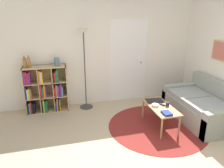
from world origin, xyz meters
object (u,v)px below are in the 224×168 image
at_px(floor_lamp, 84,48).
at_px(vase_on_shelf, 57,62).
at_px(bookshelf, 45,90).
at_px(couch, 203,107).
at_px(coffee_table, 160,109).
at_px(bowl, 155,105).
at_px(laptop, 155,101).
at_px(bottle_left, 25,63).
at_px(bottle_middle, 29,62).
at_px(cup, 167,104).

xyz_separation_m(floor_lamp, vase_on_shelf, (-0.60, 0.06, -0.28)).
xyz_separation_m(bookshelf, couch, (3.22, -1.26, -0.23)).
bearing_deg(coffee_table, bowl, 165.00).
relative_size(couch, bowl, 11.87).
xyz_separation_m(bookshelf, laptop, (2.18, -1.07, -0.05)).
relative_size(couch, bottle_left, 6.50).
bearing_deg(bottle_left, couch, -19.44).
xyz_separation_m(bookshelf, vase_on_shelf, (0.31, 0.00, 0.64)).
bearing_deg(bottle_left, laptop, -22.95).
relative_size(bottle_middle, vase_on_shelf, 1.47).
height_order(bowl, bottle_left, bottle_left).
height_order(bottle_middle, vase_on_shelf, bottle_middle).
bearing_deg(laptop, bottle_left, 157.05).
bearing_deg(vase_on_shelf, bookshelf, -179.85).
bearing_deg(bottle_left, bottle_middle, -1.76).
bearing_deg(coffee_table, laptop, 90.61).
bearing_deg(bookshelf, floor_lamp, -3.83).
height_order(couch, laptop, couch).
height_order(bookshelf, couch, bookshelf).
bearing_deg(bowl, couch, 2.32).
distance_m(laptop, vase_on_shelf, 2.26).
height_order(floor_lamp, coffee_table, floor_lamp).
distance_m(laptop, cup, 0.33).
bearing_deg(vase_on_shelf, couch, -23.46).
xyz_separation_m(laptop, vase_on_shelf, (-1.87, 1.07, 0.69)).
relative_size(bookshelf, vase_on_shelf, 5.90).
bearing_deg(couch, bottle_middle, 160.14).
xyz_separation_m(couch, bowl, (-1.13, -0.05, 0.19)).
bearing_deg(couch, bowl, -177.68).
bearing_deg(bottle_middle, couch, -19.86).
relative_size(laptop, cup, 4.21).
relative_size(cup, bottle_left, 0.34).
relative_size(bowl, cup, 1.59).
bearing_deg(laptop, bottle_middle, 156.36).
relative_size(bookshelf, bowl, 7.60).
height_order(cup, vase_on_shelf, vase_on_shelf).
distance_m(coffee_table, laptop, 0.27).
distance_m(bookshelf, bowl, 2.46).
xyz_separation_m(floor_lamp, bowl, (1.18, -1.25, -0.96)).
xyz_separation_m(floor_lamp, coffee_table, (1.28, -1.27, -1.03)).
relative_size(cup, vase_on_shelf, 0.49).
bearing_deg(bottle_middle, bookshelf, 0.75).
distance_m(bookshelf, floor_lamp, 1.29).
xyz_separation_m(coffee_table, bowl, (-0.10, 0.03, 0.08)).
bearing_deg(laptop, cup, -67.36).
height_order(couch, bottle_middle, bottle_middle).
height_order(coffee_table, vase_on_shelf, vase_on_shelf).
distance_m(bottle_left, bottle_middle, 0.09).
relative_size(cup, bottle_middle, 0.33).
bearing_deg(bowl, floor_lamp, 133.35).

